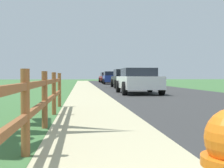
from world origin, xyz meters
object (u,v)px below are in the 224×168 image
(parked_car_black, at_px, (124,78))
(parked_suv_white, at_px, (138,80))
(parked_car_red, at_px, (107,77))
(parked_car_blue, at_px, (111,78))

(parked_car_black, bearing_deg, parked_suv_white, -93.06)
(parked_suv_white, distance_m, parked_car_red, 27.59)
(parked_car_blue, bearing_deg, parked_car_red, 88.45)
(parked_car_black, distance_m, parked_car_blue, 10.89)
(parked_car_black, relative_size, parked_car_red, 0.93)
(parked_suv_white, bearing_deg, parked_car_blue, 88.75)
(parked_car_red, bearing_deg, parked_car_blue, -91.55)
(parked_car_blue, bearing_deg, parked_suv_white, -91.25)
(parked_suv_white, height_order, parked_car_red, parked_car_red)
(parked_car_blue, relative_size, parked_car_red, 1.03)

